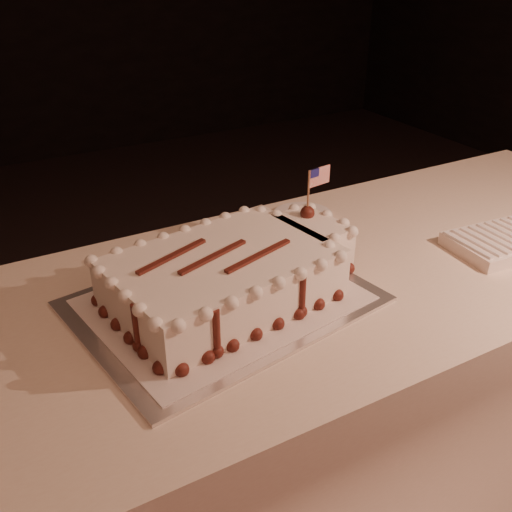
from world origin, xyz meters
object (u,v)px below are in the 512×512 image
napkin_stack (500,243)px  side_plate (303,216)px  banquet_table (288,403)px  sheet_cake (235,273)px  cake_board (224,301)px

napkin_stack → side_plate: napkin_stack is taller
banquet_table → napkin_stack: 0.68m
sheet_cake → side_plate: sheet_cake is taller
sheet_cake → side_plate: (0.35, 0.27, -0.06)m
sheet_cake → napkin_stack: bearing=-10.3°
cake_board → side_plate: side_plate is taller
sheet_cake → napkin_stack: sheet_cake is taller
banquet_table → side_plate: bearing=52.6°
banquet_table → sheet_cake: (-0.15, -0.00, 0.44)m
banquet_table → cake_board: (-0.18, -0.01, 0.38)m
napkin_stack → side_plate: (-0.33, 0.39, -0.01)m
banquet_table → sheet_cake: 0.46m
cake_board → napkin_stack: size_ratio=2.37×
napkin_stack → sheet_cake: bearing=169.7°
banquet_table → sheet_cake: sheet_cake is taller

